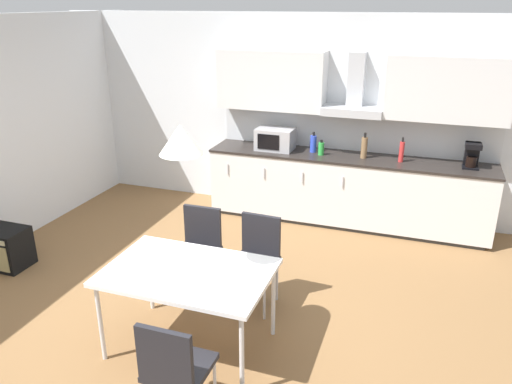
{
  "coord_description": "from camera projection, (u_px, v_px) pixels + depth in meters",
  "views": [
    {
      "loc": [
        1.8,
        -3.53,
        2.73
      ],
      "look_at": [
        0.32,
        0.72,
        1.0
      ],
      "focal_mm": 35.0,
      "sensor_mm": 36.0,
      "label": 1
    }
  ],
  "objects": [
    {
      "name": "chair_near_right",
      "position": [
        173.0,
        365.0,
        3.22
      ],
      "size": [
        0.4,
        0.4,
        0.87
      ],
      "color": "black",
      "rests_on": "ground_plane"
    },
    {
      "name": "dining_table",
      "position": [
        188.0,
        275.0,
        3.98
      ],
      "size": [
        1.32,
        0.88,
        0.73
      ],
      "color": "white",
      "rests_on": "ground_plane"
    },
    {
      "name": "chair_far_left",
      "position": [
        199.0,
        243.0,
        4.85
      ],
      "size": [
        0.41,
        0.41,
        0.87
      ],
      "color": "black",
      "rests_on": "ground_plane"
    },
    {
      "name": "coffee_maker",
      "position": [
        472.0,
        155.0,
        5.8
      ],
      "size": [
        0.18,
        0.19,
        0.3
      ],
      "color": "black",
      "rests_on": "kitchen_counter"
    },
    {
      "name": "bottle_brown",
      "position": [
        364.0,
        147.0,
        6.15
      ],
      "size": [
        0.08,
        0.08,
        0.32
      ],
      "color": "brown",
      "rests_on": "kitchen_counter"
    },
    {
      "name": "guitar_amp",
      "position": [
        4.0,
        247.0,
        5.43
      ],
      "size": [
        0.52,
        0.37,
        0.44
      ],
      "color": "black",
      "rests_on": "ground_plane"
    },
    {
      "name": "upper_wall_cabinets",
      "position": [
        355.0,
        85.0,
        6.08
      ],
      "size": [
        3.53,
        0.4,
        0.75
      ],
      "color": "silver"
    },
    {
      "name": "bottle_blue",
      "position": [
        313.0,
        144.0,
        6.41
      ],
      "size": [
        0.08,
        0.08,
        0.26
      ],
      "color": "blue",
      "rests_on": "kitchen_counter"
    },
    {
      "name": "microwave",
      "position": [
        275.0,
        139.0,
        6.51
      ],
      "size": [
        0.48,
        0.35,
        0.28
      ],
      "color": "#ADADB2",
      "rests_on": "kitchen_counter"
    },
    {
      "name": "wall_back",
      "position": [
        286.0,
        114.0,
        6.72
      ],
      "size": [
        6.58,
        0.1,
        2.6
      ],
      "primitive_type": "cube",
      "color": "silver",
      "rests_on": "ground_plane"
    },
    {
      "name": "bottle_green",
      "position": [
        321.0,
        148.0,
        6.3
      ],
      "size": [
        0.07,
        0.07,
        0.19
      ],
      "color": "green",
      "rests_on": "kitchen_counter"
    },
    {
      "name": "chair_far_right",
      "position": [
        257.0,
        252.0,
        4.66
      ],
      "size": [
        0.42,
        0.42,
        0.87
      ],
      "color": "black",
      "rests_on": "ground_plane"
    },
    {
      "name": "kitchen_counter",
      "position": [
        346.0,
        190.0,
        6.43
      ],
      "size": [
        3.55,
        0.64,
        0.9
      ],
      "color": "#333333",
      "rests_on": "ground_plane"
    },
    {
      "name": "ground_plane",
      "position": [
        198.0,
        315.0,
        4.64
      ],
      "size": [
        8.22,
        8.51,
        0.02
      ],
      "primitive_type": "cube",
      "color": "brown"
    },
    {
      "name": "pendant_lamp",
      "position": [
        180.0,
        139.0,
        3.58
      ],
      "size": [
        0.32,
        0.32,
        0.22
      ],
      "primitive_type": "cone",
      "color": "silver"
    },
    {
      "name": "backsplash_tile",
      "position": [
        353.0,
        133.0,
        6.44
      ],
      "size": [
        3.53,
        0.02,
        0.47
      ],
      "primitive_type": "cube",
      "color": "silver",
      "rests_on": "kitchen_counter"
    },
    {
      "name": "bottle_red",
      "position": [
        402.0,
        151.0,
        6.01
      ],
      "size": [
        0.06,
        0.06,
        0.3
      ],
      "color": "red",
      "rests_on": "kitchen_counter"
    }
  ]
}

